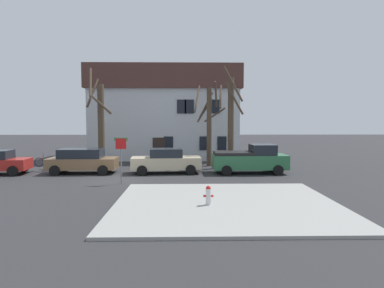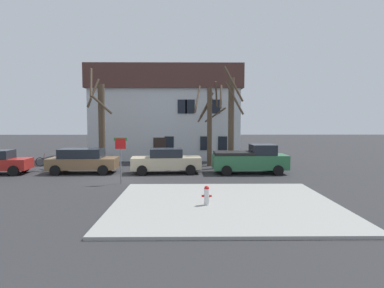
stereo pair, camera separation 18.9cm
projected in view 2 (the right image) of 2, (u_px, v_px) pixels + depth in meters
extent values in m
plane|color=#2D2D30|center=(118.00, 179.00, 20.56)|extent=(120.00, 120.00, 0.00)
cube|color=#999993|center=(224.00, 204.00, 14.28)|extent=(9.52, 8.31, 0.12)
cube|color=silver|center=(167.00, 124.00, 32.61)|extent=(13.38, 7.25, 6.40)
cube|color=#4C2D28|center=(167.00, 80.00, 32.29)|extent=(13.88, 7.75, 2.14)
cube|color=#2D231E|center=(160.00, 150.00, 29.10)|extent=(1.10, 0.12, 2.10)
cube|color=black|center=(169.00, 143.00, 29.08)|extent=(0.80, 0.08, 1.20)
cube|color=black|center=(205.00, 143.00, 29.12)|extent=(0.80, 0.08, 1.20)
cube|color=black|center=(223.00, 143.00, 29.13)|extent=(0.80, 0.08, 1.20)
cube|color=black|center=(182.00, 107.00, 28.86)|extent=(0.80, 0.08, 1.20)
cube|color=black|center=(190.00, 107.00, 28.86)|extent=(0.80, 0.08, 1.20)
cube|color=black|center=(216.00, 107.00, 28.89)|extent=(0.80, 0.08, 1.20)
cylinder|color=#4C3D2D|center=(102.00, 126.00, 25.68)|extent=(0.51, 0.51, 6.38)
cylinder|color=#4C3D2D|center=(103.00, 105.00, 24.95)|extent=(1.43, 0.71, 1.37)
cylinder|color=#4C3D2D|center=(93.00, 93.00, 25.74)|extent=(0.72, 1.54, 2.33)
cylinder|color=#4C3D2D|center=(91.00, 82.00, 25.26)|extent=(0.55, 1.59, 2.33)
cylinder|color=#4C3D2D|center=(210.00, 127.00, 26.18)|extent=(0.39, 0.39, 6.18)
cylinder|color=#4C3D2D|center=(215.00, 115.00, 26.90)|extent=(1.70, 1.17, 1.21)
cylinder|color=#4C3D2D|center=(205.00, 110.00, 26.67)|extent=(1.34, 0.79, 1.95)
cylinder|color=#4C3D2D|center=(198.00, 99.00, 26.22)|extent=(0.58, 2.02, 2.26)
cylinder|color=#4C3D2D|center=(216.00, 94.00, 25.91)|extent=(0.35, 1.17, 1.92)
cylinder|color=#4C3D2D|center=(207.00, 105.00, 26.57)|extent=(1.19, 0.60, 2.04)
cylinder|color=#4C3D2D|center=(231.00, 123.00, 25.43)|extent=(0.46, 0.46, 6.85)
cylinder|color=#4C3D2D|center=(221.00, 96.00, 25.37)|extent=(0.38, 1.71, 1.92)
cylinder|color=#4C3D2D|center=(234.00, 84.00, 24.51)|extent=(1.56, 0.30, 2.62)
cylinder|color=#4C3D2D|center=(235.00, 99.00, 24.62)|extent=(1.53, 0.49, 2.38)
cylinder|color=black|center=(24.00, 167.00, 23.40)|extent=(0.69, 0.27, 0.68)
cylinder|color=black|center=(13.00, 171.00, 21.67)|extent=(0.69, 0.27, 0.68)
cube|color=brown|center=(83.00, 163.00, 22.79)|extent=(4.61, 1.91, 0.75)
cube|color=#1E232B|center=(82.00, 153.00, 22.73)|extent=(2.87, 1.67, 0.62)
cylinder|color=black|center=(109.00, 166.00, 23.77)|extent=(0.68, 0.23, 0.68)
cylinder|color=black|center=(103.00, 170.00, 21.92)|extent=(0.68, 0.23, 0.68)
cylinder|color=black|center=(65.00, 166.00, 23.70)|extent=(0.68, 0.23, 0.68)
cylinder|color=black|center=(55.00, 170.00, 21.85)|extent=(0.68, 0.23, 0.68)
cube|color=#C6B793|center=(166.00, 163.00, 22.77)|extent=(4.82, 2.05, 0.79)
cube|color=#1E232B|center=(166.00, 153.00, 22.72)|extent=(2.27, 1.67, 0.58)
cylinder|color=black|center=(189.00, 166.00, 23.78)|extent=(0.69, 0.27, 0.68)
cylinder|color=black|center=(191.00, 170.00, 22.07)|extent=(0.69, 0.27, 0.68)
cylinder|color=black|center=(144.00, 167.00, 23.52)|extent=(0.69, 0.27, 0.68)
cylinder|color=black|center=(142.00, 170.00, 21.81)|extent=(0.69, 0.27, 0.68)
cube|color=#2D6B42|center=(249.00, 162.00, 22.72)|extent=(5.05, 2.08, 0.96)
cube|color=#1E232B|center=(263.00, 150.00, 22.69)|extent=(1.64, 1.76, 0.70)
cube|color=black|center=(234.00, 153.00, 22.64)|extent=(2.65, 1.94, 0.20)
cylinder|color=black|center=(270.00, 166.00, 23.79)|extent=(0.69, 0.24, 0.68)
cylinder|color=black|center=(278.00, 170.00, 21.84)|extent=(0.69, 0.24, 0.68)
cylinder|color=black|center=(223.00, 166.00, 23.67)|extent=(0.69, 0.24, 0.68)
cylinder|color=black|center=(227.00, 171.00, 21.72)|extent=(0.69, 0.24, 0.68)
cylinder|color=silver|center=(207.00, 197.00, 13.87)|extent=(0.22, 0.22, 0.68)
sphere|color=red|center=(207.00, 188.00, 13.85)|extent=(0.21, 0.21, 0.21)
cylinder|color=red|center=(203.00, 196.00, 13.87)|extent=(0.10, 0.09, 0.09)
cylinder|color=red|center=(210.00, 196.00, 13.87)|extent=(0.10, 0.09, 0.09)
cylinder|color=slate|center=(121.00, 161.00, 19.00)|extent=(0.07, 0.07, 2.60)
cube|color=red|center=(120.00, 144.00, 18.91)|extent=(0.60, 0.03, 0.60)
cube|color=#1E8C38|center=(121.00, 139.00, 18.93)|extent=(0.76, 0.02, 0.18)
torus|color=black|center=(54.00, 162.00, 26.12)|extent=(0.71, 0.07, 0.71)
torus|color=black|center=(40.00, 162.00, 26.08)|extent=(0.71, 0.07, 0.71)
cylinder|color=maroon|center=(47.00, 159.00, 26.08)|extent=(1.00, 0.07, 0.19)
cylinder|color=maroon|center=(44.00, 156.00, 26.06)|extent=(0.09, 0.04, 0.45)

